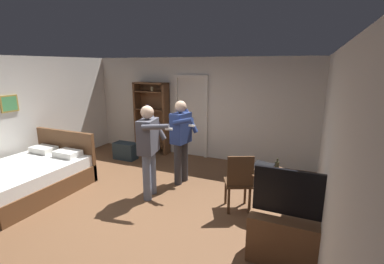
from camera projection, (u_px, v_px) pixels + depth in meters
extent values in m
plane|color=brown|center=(132.00, 203.00, 4.88)|extent=(6.55, 6.55, 0.00)
cube|color=silver|center=(197.00, 108.00, 7.20)|extent=(6.19, 0.12, 2.56)
cube|color=silver|center=(8.00, 119.00, 5.77)|extent=(0.12, 6.04, 2.56)
cube|color=#B2933F|center=(9.00, 104.00, 5.68)|extent=(0.03, 0.36, 0.35)
cube|color=#50A45F|center=(10.00, 104.00, 5.68)|extent=(0.01, 0.30, 0.29)
cube|color=silver|center=(332.00, 157.00, 3.38)|extent=(0.12, 6.04, 2.56)
cube|color=white|center=(177.00, 117.00, 7.41)|extent=(0.08, 0.08, 2.05)
cube|color=white|center=(206.00, 119.00, 7.08)|extent=(0.08, 0.08, 2.05)
cube|color=white|center=(191.00, 76.00, 6.99)|extent=(0.93, 0.08, 0.08)
cube|color=brown|center=(27.00, 185.00, 5.22)|extent=(1.58, 1.99, 0.35)
cube|color=white|center=(25.00, 170.00, 5.16)|extent=(1.52, 1.93, 0.22)
cube|color=brown|center=(66.00, 153.00, 5.99)|extent=(1.58, 0.08, 1.02)
cube|color=white|center=(44.00, 149.00, 5.87)|extent=(0.50, 0.34, 0.12)
cube|color=white|center=(68.00, 154.00, 5.60)|extent=(0.50, 0.34, 0.12)
cube|color=brown|center=(138.00, 117.00, 7.71)|extent=(0.06, 0.32, 1.92)
cube|color=brown|center=(166.00, 119.00, 7.36)|extent=(0.06, 0.32, 1.92)
cube|color=brown|center=(150.00, 83.00, 7.31)|extent=(0.96, 0.32, 0.04)
cube|color=brown|center=(155.00, 117.00, 7.67)|extent=(0.96, 0.02, 1.92)
cube|color=brown|center=(153.00, 144.00, 7.70)|extent=(0.90, 0.32, 0.03)
cube|color=brown|center=(152.00, 127.00, 7.59)|extent=(0.90, 0.32, 0.03)
cylinder|color=slate|center=(159.00, 125.00, 7.49)|extent=(0.08, 0.08, 0.13)
cube|color=brown|center=(151.00, 109.00, 7.48)|extent=(0.90, 0.32, 0.03)
cylinder|color=#5541BA|center=(148.00, 107.00, 7.51)|extent=(0.06, 0.06, 0.10)
cube|color=brown|center=(151.00, 92.00, 7.36)|extent=(0.90, 0.32, 0.03)
cylinder|color=#C7B884|center=(152.00, 89.00, 7.33)|extent=(0.07, 0.07, 0.11)
cube|color=brown|center=(291.00, 241.00, 3.36)|extent=(1.03, 0.40, 0.60)
cube|color=black|center=(296.00, 194.00, 3.20)|extent=(0.97, 0.05, 0.56)
cube|color=#618BB8|center=(296.00, 193.00, 3.22)|extent=(0.91, 0.01, 0.50)
cylinder|color=brown|center=(267.00, 192.00, 4.57)|extent=(0.08, 0.08, 0.67)
cylinder|color=brown|center=(265.00, 209.00, 4.64)|extent=(0.39, 0.39, 0.03)
cylinder|color=brown|center=(268.00, 172.00, 4.49)|extent=(0.66, 0.66, 0.03)
cube|color=black|center=(266.00, 170.00, 4.49)|extent=(0.36, 0.29, 0.02)
cube|color=black|center=(264.00, 166.00, 4.37)|extent=(0.35, 0.26, 0.09)
cube|color=navy|center=(264.00, 166.00, 4.38)|extent=(0.32, 0.22, 0.07)
cylinder|color=#3B3B26|center=(277.00, 168.00, 4.33)|extent=(0.06, 0.06, 0.21)
cylinder|color=#3B3B26|center=(278.00, 160.00, 4.30)|extent=(0.03, 0.03, 0.05)
cylinder|color=#4C331E|center=(245.00, 192.00, 4.83)|extent=(0.04, 0.04, 0.45)
cylinder|color=#4C331E|center=(226.00, 192.00, 4.82)|extent=(0.04, 0.04, 0.45)
cylinder|color=#4C331E|center=(249.00, 201.00, 4.50)|extent=(0.04, 0.04, 0.45)
cylinder|color=#4C331E|center=(229.00, 201.00, 4.49)|extent=(0.04, 0.04, 0.45)
cube|color=#4C331E|center=(238.00, 183.00, 4.60)|extent=(0.56, 0.56, 0.04)
cube|color=#4C331E|center=(240.00, 171.00, 4.37)|extent=(0.40, 0.22, 0.50)
cylinder|color=slate|center=(152.00, 172.00, 5.17)|extent=(0.15, 0.15, 0.85)
cylinder|color=slate|center=(147.00, 177.00, 4.92)|extent=(0.15, 0.15, 0.85)
cube|color=#4C4C56|center=(148.00, 136.00, 4.88)|extent=(0.35, 0.51, 0.60)
sphere|color=#D8AD8C|center=(147.00, 112.00, 4.77)|extent=(0.23, 0.23, 0.23)
cylinder|color=#4C4C56|center=(158.00, 127.00, 5.08)|extent=(0.34, 0.16, 0.49)
cylinder|color=#4C4C56|center=(155.00, 127.00, 4.53)|extent=(0.48, 0.19, 0.12)
cube|color=white|center=(169.00, 129.00, 4.46)|extent=(0.12, 0.06, 0.04)
cylinder|color=#333338|center=(184.00, 161.00, 5.76)|extent=(0.15, 0.15, 0.85)
cylinder|color=#333338|center=(178.00, 164.00, 5.57)|extent=(0.15, 0.15, 0.85)
cube|color=navy|center=(181.00, 128.00, 5.49)|extent=(0.32, 0.45, 0.60)
sphere|color=#D8AD8C|center=(181.00, 107.00, 5.39)|extent=(0.23, 0.23, 0.23)
cylinder|color=navy|center=(191.00, 121.00, 5.61)|extent=(0.34, 0.14, 0.49)
cylinder|color=navy|center=(183.00, 121.00, 5.14)|extent=(0.45, 0.16, 0.19)
cube|color=white|center=(192.00, 126.00, 5.02)|extent=(0.12, 0.05, 0.04)
cube|color=#1E2D38|center=(125.00, 151.00, 7.13)|extent=(0.58, 0.32, 0.43)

